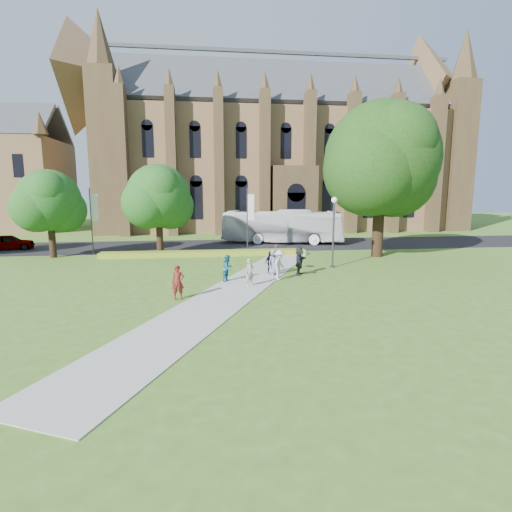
{
  "coord_description": "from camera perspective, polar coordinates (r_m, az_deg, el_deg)",
  "views": [
    {
      "loc": [
        -1.93,
        -21.99,
        5.62
      ],
      "look_at": [
        1.23,
        2.71,
        1.6
      ],
      "focal_mm": 28.0,
      "sensor_mm": 36.0,
      "label": 1
    }
  ],
  "objects": [
    {
      "name": "pedestrian_4",
      "position": [
        27.11,
        2.53,
        -0.85
      ],
      "size": [
        1.01,
        0.88,
        1.74
      ],
      "primitive_type": "imported",
      "rotation": [
        0.0,
        0.0,
        0.48
      ],
      "color": "slate",
      "rests_on": "footpath"
    },
    {
      "name": "street_tree_1",
      "position": [
        36.72,
        -13.8,
        8.29
      ],
      "size": [
        5.6,
        5.6,
        8.05
      ],
      "color": "#332114",
      "rests_on": "ground"
    },
    {
      "name": "pedestrian_1",
      "position": [
        25.15,
        -4.05,
        -1.73
      ],
      "size": [
        0.98,
        1.03,
        1.67
      ],
      "primitive_type": "imported",
      "rotation": [
        0.0,
        0.0,
        0.98
      ],
      "color": "#185D7B",
      "rests_on": "footpath"
    },
    {
      "name": "flower_hedge",
      "position": [
        35.6,
        -7.32,
        0.38
      ],
      "size": [
        18.0,
        1.4,
        0.45
      ],
      "primitive_type": "cube",
      "color": "gold",
      "rests_on": "ground"
    },
    {
      "name": "car_0",
      "position": [
        45.71,
        -31.83,
        1.7
      ],
      "size": [
        4.71,
        2.77,
        1.5
      ],
      "primitive_type": "imported",
      "rotation": [
        0.0,
        0.0,
        1.81
      ],
      "color": "gray",
      "rests_on": "road"
    },
    {
      "name": "pedestrian_3",
      "position": [
        27.53,
        2.0,
        -0.89
      ],
      "size": [
        0.94,
        0.86,
        1.55
      ],
      "primitive_type": "imported",
      "rotation": [
        0.0,
        0.0,
        0.68
      ],
      "color": "black",
      "rests_on": "footpath"
    },
    {
      "name": "banner_pole_1",
      "position": [
        38.57,
        -22.33,
        5.17
      ],
      "size": [
        0.7,
        0.1,
        6.0
      ],
      "color": "#38383D",
      "rests_on": "ground"
    },
    {
      "name": "cathedral",
      "position": [
        63.29,
        3.77,
        15.83
      ],
      "size": [
        52.6,
        18.25,
        28.0
      ],
      "color": "brown",
      "rests_on": "ground"
    },
    {
      "name": "banner_pole_0",
      "position": [
        37.48,
        -1.09,
        5.75
      ],
      "size": [
        0.7,
        0.1,
        6.0
      ],
      "color": "#38383D",
      "rests_on": "ground"
    },
    {
      "name": "streetlamp",
      "position": [
        30.1,
        11.02,
        4.57
      ],
      "size": [
        0.44,
        0.44,
        5.24
      ],
      "color": "#38383D",
      "rests_on": "ground"
    },
    {
      "name": "ground",
      "position": [
        22.78,
        -2.21,
        -5.12
      ],
      "size": [
        160.0,
        160.0,
        0.0
      ],
      "primitive_type": "plane",
      "color": "#3F6B20",
      "rests_on": "ground"
    },
    {
      "name": "large_tree",
      "position": [
        36.32,
        17.48,
        13.09
      ],
      "size": [
        9.6,
        9.6,
        13.2
      ],
      "color": "#332114",
      "rests_on": "ground"
    },
    {
      "name": "street_tree_0",
      "position": [
        38.3,
        -27.47,
        7.03
      ],
      "size": [
        5.2,
        5.2,
        7.5
      ],
      "color": "#332114",
      "rests_on": "ground"
    },
    {
      "name": "pedestrian_2",
      "position": [
        25.59,
        3.36,
        -1.26
      ],
      "size": [
        1.25,
        1.42,
        1.91
      ],
      "primitive_type": "imported",
      "rotation": [
        0.0,
        0.0,
        1.02
      ],
      "color": "silver",
      "rests_on": "footpath"
    },
    {
      "name": "pedestrian_6",
      "position": [
        23.8,
        -0.88,
        -2.36
      ],
      "size": [
        0.72,
        0.64,
        1.64
      ],
      "primitive_type": "imported",
      "rotation": [
        0.0,
        0.0,
        0.52
      ],
      "color": "#9C9782",
      "rests_on": "footpath"
    },
    {
      "name": "road",
      "position": [
        42.41,
        -4.62,
        1.54
      ],
      "size": [
        160.0,
        10.0,
        0.02
      ],
      "primitive_type": "cube",
      "color": "black",
      "rests_on": "ground"
    },
    {
      "name": "pedestrian_5",
      "position": [
        27.19,
        6.21,
        -0.69
      ],
      "size": [
        1.31,
        1.82,
        1.9
      ],
      "primitive_type": "imported",
      "rotation": [
        0.0,
        0.0,
        1.09
      ],
      "color": "#26272E",
      "rests_on": "footpath"
    },
    {
      "name": "tour_coach",
      "position": [
        44.09,
        3.79,
        4.26
      ],
      "size": [
        13.59,
        6.41,
        3.69
      ],
      "primitive_type": "imported",
      "rotation": [
        0.0,
        0.0,
        1.31
      ],
      "color": "white",
      "rests_on": "road"
    },
    {
      "name": "parasol",
      "position": [
        27.05,
        2.89,
        1.7
      ],
      "size": [
        0.97,
        0.97,
        0.66
      ],
      "primitive_type": "imported",
      "rotation": [
        0.0,
        0.0,
        -0.36
      ],
      "color": "#D999B6",
      "rests_on": "pedestrian_4"
    },
    {
      "name": "footpath",
      "position": [
        23.74,
        -2.43,
        -4.48
      ],
      "size": [
        15.58,
        28.54,
        0.04
      ],
      "primitive_type": "cube",
      "rotation": [
        0.0,
        0.0,
        -0.44
      ],
      "color": "#B2B2A8",
      "rests_on": "ground"
    },
    {
      "name": "pedestrian_0",
      "position": [
        21.32,
        -11.09,
        -3.7
      ],
      "size": [
        0.7,
        0.51,
        1.79
      ],
      "primitive_type": "imported",
      "rotation": [
        0.0,
        0.0,
        0.13
      ],
      "color": "maroon",
      "rests_on": "footpath"
    }
  ]
}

